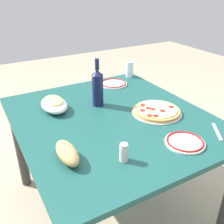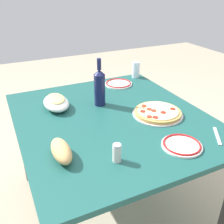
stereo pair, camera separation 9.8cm
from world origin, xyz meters
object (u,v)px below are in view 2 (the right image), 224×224
at_px(side_plate_near, 182,145).
at_px(side_plate_far, 118,84).
at_px(baked_pasta_dish, 56,102).
at_px(wine_bottle, 100,87).
at_px(pepperoni_pizza, 158,112).
at_px(spice_shaker, 117,153).
at_px(water_glass, 136,70).
at_px(bread_loaf, 61,151).
at_px(dining_table, 112,133).

xyz_separation_m(side_plate_near, side_plate_far, (-0.86, 0.09, -0.00)).
bearing_deg(baked_pasta_dish, side_plate_near, 33.26).
height_order(wine_bottle, side_plate_far, wine_bottle).
xyz_separation_m(pepperoni_pizza, side_plate_near, (0.33, -0.08, -0.01)).
height_order(wine_bottle, side_plate_near, wine_bottle).
bearing_deg(side_plate_far, spice_shaker, -27.03).
bearing_deg(side_plate_far, wine_bottle, -45.25).
relative_size(baked_pasta_dish, water_glass, 1.88).
relative_size(water_glass, bread_loaf, 0.65).
height_order(wine_bottle, water_glass, wine_bottle).
height_order(baked_pasta_dish, water_glass, water_glass).
relative_size(bread_loaf, spice_shaker, 2.26).
height_order(pepperoni_pizza, water_glass, water_glass).
distance_m(dining_table, baked_pasta_dish, 0.40).
height_order(bread_loaf, spice_shaker, spice_shaker).
xyz_separation_m(wine_bottle, side_plate_far, (-0.26, 0.26, -0.11)).
bearing_deg(side_plate_far, water_glass, 114.00).
bearing_deg(water_glass, dining_table, -41.18).
bearing_deg(dining_table, side_plate_near, 22.62).
distance_m(dining_table, water_glass, 0.73).
relative_size(baked_pasta_dish, side_plate_near, 1.22).
bearing_deg(pepperoni_pizza, side_plate_far, 179.17).
xyz_separation_m(side_plate_near, bread_loaf, (-0.16, -0.55, 0.03)).
distance_m(side_plate_far, bread_loaf, 0.95).
bearing_deg(baked_pasta_dish, wine_bottle, 75.07).
distance_m(water_glass, spice_shaker, 1.11).
bearing_deg(water_glass, spice_shaker, -34.25).
distance_m(pepperoni_pizza, bread_loaf, 0.65).
distance_m(side_plate_near, side_plate_far, 0.87).
distance_m(baked_pasta_dish, side_plate_near, 0.80).
height_order(dining_table, spice_shaker, spice_shaker).
height_order(dining_table, wine_bottle, wine_bottle).
height_order(dining_table, side_plate_far, side_plate_far).
relative_size(wine_bottle, water_glass, 2.37).
bearing_deg(side_plate_near, spice_shaker, -96.13).
bearing_deg(water_glass, pepperoni_pizza, -18.51).
bearing_deg(wine_bottle, baked_pasta_dish, -104.93).
bearing_deg(wine_bottle, dining_table, 0.09).
bearing_deg(spice_shaker, bread_loaf, -120.60).
bearing_deg(dining_table, water_glass, 138.82).
distance_m(water_glass, bread_loaf, 1.15).
bearing_deg(side_plate_near, water_glass, 162.99).
height_order(pepperoni_pizza, wine_bottle, wine_bottle).
relative_size(water_glass, side_plate_near, 0.65).
relative_size(water_glass, spice_shaker, 1.47).
distance_m(pepperoni_pizza, spice_shaker, 0.51).
xyz_separation_m(wine_bottle, water_glass, (-0.35, 0.47, -0.06)).
distance_m(pepperoni_pizza, baked_pasta_dish, 0.63).
relative_size(pepperoni_pizza, side_plate_far, 1.44).
distance_m(bread_loaf, spice_shaker, 0.25).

